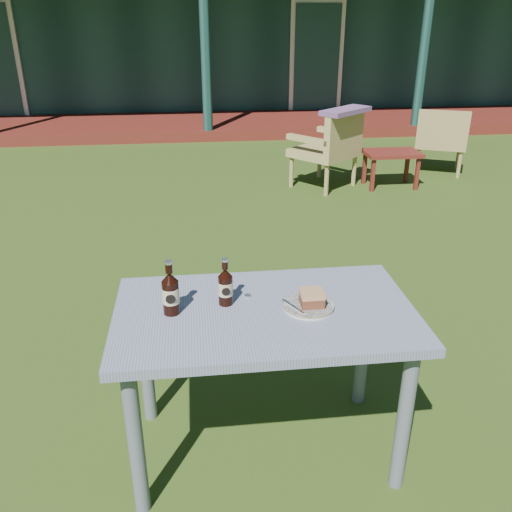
{
  "coord_description": "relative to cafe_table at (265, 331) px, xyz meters",
  "views": [
    {
      "loc": [
        -0.26,
        -3.46,
        1.81
      ],
      "look_at": [
        0.0,
        -1.3,
        0.82
      ],
      "focal_mm": 38.0,
      "sensor_mm": 36.0,
      "label": 1
    }
  ],
  "objects": [
    {
      "name": "floral_throw",
      "position": [
        1.35,
        3.72,
        0.24
      ],
      "size": [
        0.63,
        0.59,
        0.05
      ],
      "primitive_type": "cube",
      "rotation": [
        0.0,
        0.0,
        3.84
      ],
      "color": "#6A4773",
      "rests_on": "armchair_left"
    },
    {
      "name": "ground",
      "position": [
        0.0,
        1.6,
        -0.62
      ],
      "size": [
        80.0,
        80.0,
        0.0
      ],
      "primitive_type": "plane",
      "color": "#334916"
    },
    {
      "name": "armchair_right",
      "position": [
        2.69,
        4.27,
        -0.19
      ],
      "size": [
        0.74,
        0.72,
        0.77
      ],
      "color": "#9F8A4F",
      "rests_on": "ground"
    },
    {
      "name": "cola_bottle_far",
      "position": [
        -0.37,
        0.02,
        0.19
      ],
      "size": [
        0.07,
        0.07,
        0.23
      ],
      "color": "black",
      "rests_on": "cafe_table"
    },
    {
      "name": "side_table",
      "position": [
        1.92,
        3.8,
        -0.28
      ],
      "size": [
        0.6,
        0.4,
        0.4
      ],
      "color": "#5A1C15",
      "rests_on": "ground"
    },
    {
      "name": "bottle_cap",
      "position": [
        -0.06,
        0.11,
        0.11
      ],
      "size": [
        0.03,
        0.03,
        0.01
      ],
      "primitive_type": "cylinder",
      "color": "silver",
      "rests_on": "cafe_table"
    },
    {
      "name": "pavilion",
      "position": [
        -0.0,
        10.99,
        0.99
      ],
      "size": [
        15.8,
        8.3,
        3.45
      ],
      "color": "#163934",
      "rests_on": "ground"
    },
    {
      "name": "cola_bottle_near",
      "position": [
        -0.15,
        0.07,
        0.18
      ],
      "size": [
        0.06,
        0.06,
        0.2
      ],
      "color": "black",
      "rests_on": "cafe_table"
    },
    {
      "name": "cafe_table",
      "position": [
        0.0,
        0.0,
        0.0
      ],
      "size": [
        1.2,
        0.7,
        0.72
      ],
      "color": "slate",
      "rests_on": "ground"
    },
    {
      "name": "plate",
      "position": [
        0.18,
        -0.01,
        0.11
      ],
      "size": [
        0.2,
        0.2,
        0.01
      ],
      "color": "silver",
      "rests_on": "cafe_table"
    },
    {
      "name": "armchair_left",
      "position": [
        1.24,
        3.85,
        -0.15
      ],
      "size": [
        0.84,
        0.84,
        0.83
      ],
      "color": "#9F8A4F",
      "rests_on": "ground"
    },
    {
      "name": "cake_slice",
      "position": [
        0.19,
        -0.01,
        0.15
      ],
      "size": [
        0.09,
        0.09,
        0.06
      ],
      "color": "#572D1B",
      "rests_on": "plate"
    },
    {
      "name": "fork",
      "position": [
        0.11,
        -0.02,
        0.12
      ],
      "size": [
        0.08,
        0.13,
        0.0
      ],
      "primitive_type": "cube",
      "rotation": [
        0.0,
        0.0,
        0.49
      ],
      "color": "silver",
      "rests_on": "plate"
    }
  ]
}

